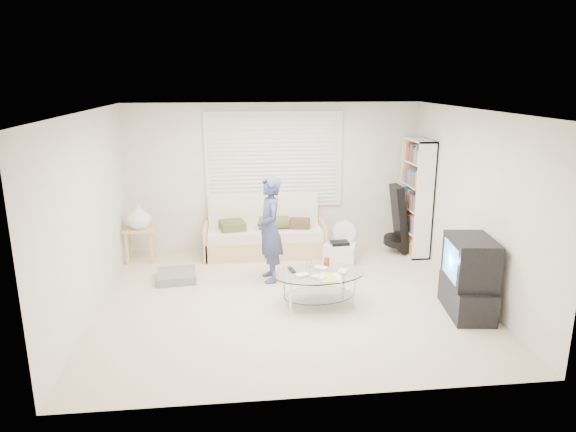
{
  "coord_description": "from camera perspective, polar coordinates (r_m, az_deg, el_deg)",
  "views": [
    {
      "loc": [
        -0.72,
        -6.4,
        2.9
      ],
      "look_at": [
        0.03,
        0.3,
        1.07
      ],
      "focal_mm": 32.0,
      "sensor_mm": 36.0,
      "label": 1
    }
  ],
  "objects": [
    {
      "name": "room_shell",
      "position": [
        7.03,
        -0.37,
        4.74
      ],
      "size": [
        5.02,
        4.52,
        2.51
      ],
      "color": "white",
      "rests_on": "ground"
    },
    {
      "name": "tv_unit",
      "position": [
        6.85,
        19.44,
        -6.42
      ],
      "size": [
        0.6,
        0.96,
        0.99
      ],
      "color": "black",
      "rests_on": "ground"
    },
    {
      "name": "guitar_case",
      "position": [
        8.85,
        12.19,
        -0.85
      ],
      "size": [
        0.41,
        0.43,
        1.15
      ],
      "color": "black",
      "rests_on": "ground"
    },
    {
      "name": "grey_floor_pillow",
      "position": [
        7.81,
        -12.26,
        -6.52
      ],
      "size": [
        0.61,
        0.61,
        0.12
      ],
      "primitive_type": "cube",
      "rotation": [
        0.0,
        0.0,
        0.1
      ],
      "color": "slate",
      "rests_on": "ground"
    },
    {
      "name": "floor_fan",
      "position": [
        8.5,
        6.19,
        -2.22
      ],
      "size": [
        0.39,
        0.26,
        0.64
      ],
      "color": "white",
      "rests_on": "ground"
    },
    {
      "name": "ground",
      "position": [
        7.06,
        0.06,
        -9.1
      ],
      "size": [
        5.0,
        5.0,
        0.0
      ],
      "primitive_type": "plane",
      "color": "#C2B497",
      "rests_on": "ground"
    },
    {
      "name": "coffee_table",
      "position": [
        6.73,
        3.46,
        -6.99
      ],
      "size": [
        1.26,
        0.86,
        0.57
      ],
      "color": "silver",
      "rests_on": "ground"
    },
    {
      "name": "side_table",
      "position": [
        8.55,
        -16.23,
        -0.26
      ],
      "size": [
        0.49,
        0.39,
        0.96
      ],
      "color": "tan",
      "rests_on": "ground"
    },
    {
      "name": "window_blinds",
      "position": [
        8.73,
        -1.55,
        6.25
      ],
      "size": [
        2.32,
        0.08,
        1.62
      ],
      "color": "silver",
      "rests_on": "ground"
    },
    {
      "name": "futon_sofa",
      "position": [
        8.67,
        -2.61,
        -2.15
      ],
      "size": [
        2.01,
        0.81,
        0.98
      ],
      "color": "tan",
      "rests_on": "ground"
    },
    {
      "name": "bookshelf",
      "position": [
        8.82,
        14.0,
        2.05
      ],
      "size": [
        0.31,
        0.82,
        1.94
      ],
      "color": "white",
      "rests_on": "ground"
    },
    {
      "name": "storage_bin",
      "position": [
        8.35,
        5.74,
        -4.08
      ],
      "size": [
        0.59,
        0.5,
        0.35
      ],
      "color": "white",
      "rests_on": "ground"
    },
    {
      "name": "standing_person",
      "position": [
        7.41,
        -2.04,
        -1.52
      ],
      "size": [
        0.44,
        0.61,
        1.55
      ],
      "primitive_type": "imported",
      "rotation": [
        0.0,
        0.0,
        -1.45
      ],
      "color": "navy",
      "rests_on": "ground"
    }
  ]
}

